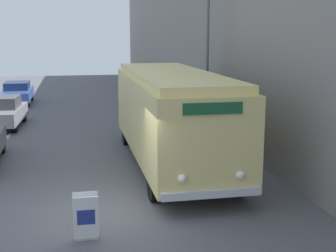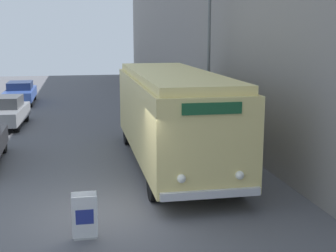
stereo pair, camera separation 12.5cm
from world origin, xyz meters
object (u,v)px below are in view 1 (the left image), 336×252
object	(u,v)px
sign_board	(86,217)
parked_car_far	(17,92)
streetlamp	(208,41)
parked_car_mid	(2,112)
vintage_bus	(171,113)

from	to	relation	value
sign_board	parked_car_far	distance (m)	21.53
parked_car_far	streetlamp	bearing A→B (deg)	-55.58
streetlamp	parked_car_mid	distance (m)	10.66
sign_board	parked_car_far	bearing A→B (deg)	99.87
vintage_bus	parked_car_mid	xyz separation A→B (m)	(-6.65, 8.07, -1.07)
sign_board	parked_car_far	size ratio (longest dim) A/B	0.22
vintage_bus	parked_car_far	bearing A→B (deg)	113.12
vintage_bus	parked_car_mid	distance (m)	10.51
sign_board	streetlamp	distance (m)	10.62
parked_car_far	vintage_bus	bearing A→B (deg)	-67.41
vintage_bus	streetlamp	world-z (taller)	streetlamp
parked_car_far	sign_board	bearing A→B (deg)	-80.66
streetlamp	parked_car_mid	size ratio (longest dim) A/B	1.54
vintage_bus	parked_car_far	xyz separation A→B (m)	(-6.75, 15.81, -1.09)
vintage_bus	sign_board	world-z (taller)	vintage_bus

